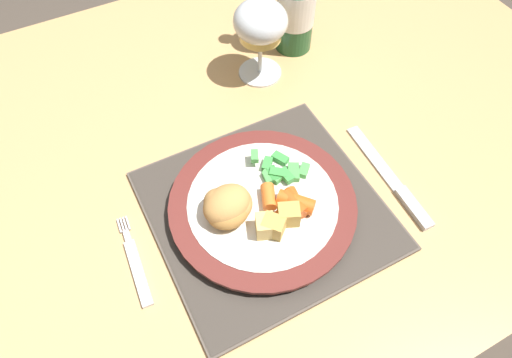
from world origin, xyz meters
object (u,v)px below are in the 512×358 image
Objects in this scene: table_knife at (395,184)px; wine_glass at (260,25)px; dining_table at (207,181)px; fork at (136,266)px; dinner_plate at (263,205)px.

table_knife is 0.32m from wine_glass.
dining_table is 10.11× the size of fork.
dining_table is at bearing 101.96° from dinner_plate.
wine_glass is at bearing 38.48° from fork.
wine_glass is (0.13, 0.25, 0.08)m from dinner_plate.
fork is 0.98× the size of wine_glass.
dinner_plate is 1.29× the size of table_knife.
dining_table is 6.89× the size of table_knife.
dinner_plate is at bearing -117.20° from wine_glass.
table_knife is at bearing -7.82° from fork.
wine_glass is at bearing 62.80° from dinner_plate.
fork is (-0.18, 0.00, -0.01)m from dinner_plate.
dinner_plate is at bearing -78.04° from dining_table.
dinner_plate reaches higher than dining_table.
dinner_plate is at bearing -0.72° from fork.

